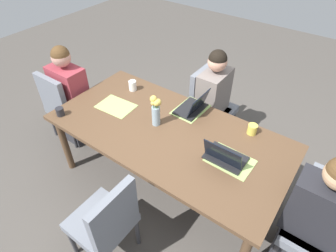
% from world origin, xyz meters
% --- Properties ---
extents(ground_plane, '(10.00, 10.00, 0.00)m').
position_xyz_m(ground_plane, '(0.00, 0.00, 0.00)').
color(ground_plane, '#4C4742').
extents(dining_table, '(2.17, 1.08, 0.74)m').
position_xyz_m(dining_table, '(0.00, 0.00, 0.68)').
color(dining_table, brown).
rests_on(dining_table, ground_plane).
extents(chair_head_left_left_near, '(0.44, 0.44, 0.90)m').
position_xyz_m(chair_head_left_left_near, '(-1.38, -0.06, 0.50)').
color(chair_head_left_left_near, slate).
rests_on(chair_head_left_left_near, ground_plane).
extents(person_head_left_left_near, '(0.40, 0.36, 1.19)m').
position_xyz_m(person_head_left_left_near, '(-1.32, 0.01, 0.53)').
color(person_head_left_left_near, '#2D2D33').
rests_on(person_head_left_left_near, ground_plane).
extents(chair_near_left_mid, '(0.44, 0.44, 0.90)m').
position_xyz_m(chair_near_left_mid, '(0.07, -0.89, 0.50)').
color(chair_near_left_mid, slate).
rests_on(chair_near_left_mid, ground_plane).
extents(person_near_left_mid, '(0.36, 0.40, 1.19)m').
position_xyz_m(person_near_left_mid, '(-0.01, -0.83, 0.53)').
color(person_near_left_mid, '#2D2D33').
rests_on(person_near_left_mid, ground_plane).
extents(chair_head_right_left_far, '(0.44, 0.44, 0.90)m').
position_xyz_m(chair_head_right_left_far, '(1.40, 0.11, 0.50)').
color(chair_head_right_left_far, slate).
rests_on(chair_head_right_left_far, ground_plane).
extents(person_head_right_left_far, '(0.40, 0.36, 1.19)m').
position_xyz_m(person_head_right_left_far, '(1.34, 0.03, 0.53)').
color(person_head_right_left_far, '#2D2D33').
rests_on(person_head_right_left_far, ground_plane).
extents(chair_far_right_near, '(0.44, 0.44, 0.90)m').
position_xyz_m(chair_far_right_near, '(-0.07, 0.88, 0.50)').
color(chair_far_right_near, slate).
rests_on(chair_far_right_near, ground_plane).
extents(flower_vase, '(0.10, 0.09, 0.30)m').
position_xyz_m(flower_vase, '(0.14, -0.01, 0.91)').
color(flower_vase, '#8EA8B7').
rests_on(flower_vase, dining_table).
extents(placemat_head_left_left_near, '(0.37, 0.27, 0.00)m').
position_xyz_m(placemat_head_left_left_near, '(-0.62, 0.01, 0.74)').
color(placemat_head_left_left_near, '#9EBC66').
rests_on(placemat_head_left_left_near, dining_table).
extents(placemat_near_left_mid, '(0.27, 0.37, 0.00)m').
position_xyz_m(placemat_near_left_mid, '(-0.00, -0.38, 0.74)').
color(placemat_near_left_mid, '#9EBC66').
rests_on(placemat_near_left_mid, dining_table).
extents(placemat_head_right_left_far, '(0.38, 0.28, 0.00)m').
position_xyz_m(placemat_head_right_left_far, '(0.63, 0.01, 0.74)').
color(placemat_head_right_left_far, '#9EBC66').
rests_on(placemat_head_right_left_far, dining_table).
extents(laptop_near_left_mid, '(0.22, 0.32, 0.21)m').
position_xyz_m(laptop_near_left_mid, '(-0.03, -0.38, 0.79)').
color(laptop_near_left_mid, black).
rests_on(laptop_near_left_mid, dining_table).
extents(laptop_head_left_left_near, '(0.32, 0.22, 0.21)m').
position_xyz_m(laptop_head_left_left_near, '(-0.58, 0.03, 0.79)').
color(laptop_head_left_left_near, black).
rests_on(laptop_head_left_left_near, dining_table).
extents(coffee_mug_near_left, '(0.08, 0.08, 0.08)m').
position_xyz_m(coffee_mug_near_left, '(0.96, 0.43, 0.78)').
color(coffee_mug_near_left, '#232328').
rests_on(coffee_mug_near_left, dining_table).
extents(coffee_mug_near_right, '(0.08, 0.08, 0.11)m').
position_xyz_m(coffee_mug_near_right, '(0.69, -0.31, 0.80)').
color(coffee_mug_near_right, white).
rests_on(coffee_mug_near_right, dining_table).
extents(coffee_mug_centre_left, '(0.08, 0.08, 0.09)m').
position_xyz_m(coffee_mug_centre_left, '(-0.62, -0.40, 0.79)').
color(coffee_mug_centre_left, '#DBC64C').
rests_on(coffee_mug_centre_left, dining_table).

